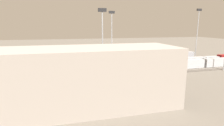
{
  "coord_description": "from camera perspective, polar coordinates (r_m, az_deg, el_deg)",
  "views": [
    {
      "loc": [
        27.55,
        74.32,
        18.64
      ],
      "look_at": [
        7.7,
        -3.0,
        2.5
      ],
      "focal_mm": 29.48,
      "sensor_mm": 36.0,
      "label": 1
    }
  ],
  "objects": [
    {
      "name": "ground_plane",
      "position": [
        81.43,
        5.78,
        -1.86
      ],
      "size": [
        400.0,
        400.0,
        0.0
      ],
      "primitive_type": "plane",
      "color": "#60594F"
    },
    {
      "name": "track_bed_0",
      "position": [
        90.64,
        3.61,
        -0.42
      ],
      "size": [
        140.0,
        2.8,
        0.12
      ],
      "primitive_type": "cube",
      "color": "#4C443D",
      "rests_on": "ground_plane"
    },
    {
      "name": "track_bed_1",
      "position": [
        86.0,
        4.64,
        -1.08
      ],
      "size": [
        140.0,
        2.8,
        0.12
      ],
      "primitive_type": "cube",
      "color": "#3D3833",
      "rests_on": "ground_plane"
    },
    {
      "name": "track_bed_2",
      "position": [
        81.42,
        5.78,
        -1.82
      ],
      "size": [
        140.0,
        2.8,
        0.12
      ],
      "primitive_type": "cube",
      "color": "#3D3833",
      "rests_on": "ground_plane"
    },
    {
      "name": "track_bed_3",
      "position": [
        76.88,
        7.06,
        -2.64
      ],
      "size": [
        140.0,
        2.8,
        0.12
      ],
      "primitive_type": "cube",
      "color": "#3D3833",
      "rests_on": "ground_plane"
    },
    {
      "name": "track_bed_4",
      "position": [
        72.4,
        8.5,
        -3.57
      ],
      "size": [
        140.0,
        2.8,
        0.12
      ],
      "primitive_type": "cube",
      "color": "#4C443D",
      "rests_on": "ground_plane"
    },
    {
      "name": "train_on_track_4",
      "position": [
        66.58,
        -10.24,
        -3.21
      ],
      "size": [
        47.2,
        3.06,
        3.8
      ],
      "color": "silver",
      "rests_on": "ground_plane"
    },
    {
      "name": "train_on_track_2",
      "position": [
        79.85,
        3.43,
        -0.57
      ],
      "size": [
        139.0,
        3.0,
        4.4
      ],
      "color": "maroon",
      "rests_on": "ground_plane"
    },
    {
      "name": "train_on_track_3",
      "position": [
        80.21,
        13.24,
        -0.84
      ],
      "size": [
        95.6,
        3.0,
        3.8
      ],
      "color": "#B7BABF",
      "rests_on": "ground_plane"
    },
    {
      "name": "train_on_track_0",
      "position": [
        96.0,
        12.44,
        1.55
      ],
      "size": [
        47.2,
        3.0,
        5.0
      ],
      "color": "#A8AAB2",
      "rests_on": "ground_plane"
    },
    {
      "name": "light_mast_0",
      "position": [
        89.86,
        -0.07,
        10.04
      ],
      "size": [
        2.8,
        0.7,
        25.6
      ],
      "color": "#9EA0A5",
      "rests_on": "ground_plane"
    },
    {
      "name": "light_mast_2",
      "position": [
        112.8,
        25.04,
        9.87
      ],
      "size": [
        2.8,
        0.7,
        27.77
      ],
      "color": "#9EA0A5",
      "rests_on": "ground_plane"
    },
    {
      "name": "light_mast_3",
      "position": [
        63.0,
        -2.98,
        8.83
      ],
      "size": [
        2.8,
        0.7,
        24.4
      ],
      "color": "#9EA0A5",
      "rests_on": "ground_plane"
    },
    {
      "name": "signal_gantry",
      "position": [
        75.17,
        -14.63,
        2.48
      ],
      "size": [
        0.7,
        25.0,
        8.8
      ],
      "color": "#4C4742",
      "rests_on": "ground_plane"
    },
    {
      "name": "maintenance_shed",
      "position": [
        42.77,
        -7.71,
        -4.53
      ],
      "size": [
        41.86,
        14.56,
        13.92
      ],
      "primitive_type": "cube",
      "color": "#9E9389",
      "rests_on": "ground_plane"
    }
  ]
}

